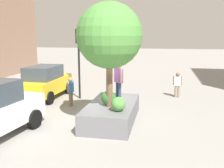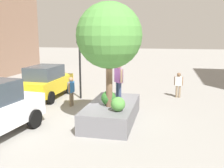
# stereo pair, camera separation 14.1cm
# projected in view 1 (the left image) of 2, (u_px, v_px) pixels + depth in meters

# --- Properties ---
(ground_plane) EXTENTS (120.00, 120.00, 0.00)m
(ground_plane) POSITION_uv_depth(u_px,v_px,m) (106.00, 117.00, 12.51)
(ground_plane) COLOR gray
(planter_ledge) EXTENTS (4.23, 2.08, 0.85)m
(planter_ledge) POSITION_uv_depth(u_px,v_px,m) (112.00, 112.00, 11.92)
(planter_ledge) COLOR slate
(planter_ledge) RESTS_ON ground
(plaza_tree) EXTENTS (2.78, 2.78, 4.45)m
(plaza_tree) POSITION_uv_depth(u_px,v_px,m) (109.00, 36.00, 10.75)
(plaza_tree) COLOR brown
(plaza_tree) RESTS_ON planter_ledge
(boxwood_shrub) EXTENTS (0.65, 0.65, 0.65)m
(boxwood_shrub) POSITION_uv_depth(u_px,v_px,m) (109.00, 98.00, 11.45)
(boxwood_shrub) COLOR #2D6628
(boxwood_shrub) RESTS_ON planter_ledge
(hedge_clump) EXTENTS (0.60, 0.60, 0.60)m
(hedge_clump) POSITION_uv_depth(u_px,v_px,m) (118.00, 104.00, 10.58)
(hedge_clump) COLOR #4C8C3D
(hedge_clump) RESTS_ON planter_ledge
(skateboard) EXTENTS (0.77, 0.65, 0.07)m
(skateboard) POSITION_uv_depth(u_px,v_px,m) (118.00, 100.00, 12.14)
(skateboard) COLOR #A51E1E
(skateboard) RESTS_ON planter_ledge
(skateboarder) EXTENTS (0.49, 0.46, 1.77)m
(skateboarder) POSITION_uv_depth(u_px,v_px,m) (119.00, 79.00, 11.94)
(skateboarder) COLOR navy
(skateboarder) RESTS_ON skateboard
(taxi_cab) EXTENTS (4.41, 2.11, 2.04)m
(taxi_cab) POSITION_uv_depth(u_px,v_px,m) (45.00, 82.00, 16.14)
(taxi_cab) COLOR gold
(taxi_cab) RESTS_ON ground
(traffic_light_corner) EXTENTS (0.37, 0.37, 4.26)m
(traffic_light_corner) POSITION_uv_depth(u_px,v_px,m) (79.00, 52.00, 15.64)
(traffic_light_corner) COLOR black
(traffic_light_corner) RESTS_ON ground
(bystander_watching) EXTENTS (0.25, 0.54, 1.59)m
(bystander_watching) POSITION_uv_depth(u_px,v_px,m) (177.00, 83.00, 16.33)
(bystander_watching) COLOR #847056
(bystander_watching) RESTS_ON ground
(pedestrian_crossing) EXTENTS (0.55, 0.25, 1.64)m
(pedestrian_crossing) POSITION_uv_depth(u_px,v_px,m) (71.00, 90.00, 14.31)
(pedestrian_crossing) COLOR #847056
(pedestrian_crossing) RESTS_ON ground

